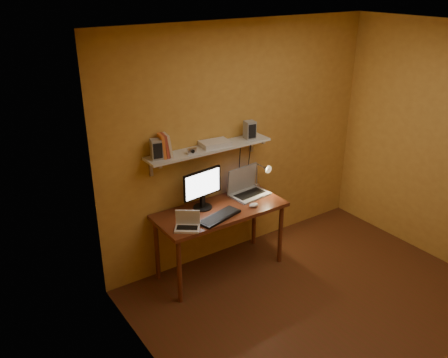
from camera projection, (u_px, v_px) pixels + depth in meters
room at (353, 193)px, 4.01m from camera, size 3.44×3.24×2.64m
desk at (220, 216)px, 4.98m from camera, size 1.40×0.60×0.75m
wall_shelf at (210, 149)px, 4.85m from camera, size 1.40×0.25×0.21m
monitor at (202, 187)px, 4.87m from camera, size 0.47×0.22×0.42m
laptop at (246, 187)px, 5.25m from camera, size 0.44×0.34×0.31m
netbook at (187, 223)px, 4.55m from camera, size 0.29×0.28×0.18m
keyboard at (220, 217)px, 4.75m from camera, size 0.51×0.28×0.03m
mouse at (254, 205)px, 4.98m from camera, size 0.11×0.08×0.04m
desk_lamp at (263, 173)px, 5.29m from camera, size 0.09×0.23×0.38m
speaker_left at (157, 149)px, 4.50m from camera, size 0.13×0.13×0.19m
speaker_right at (250, 130)px, 5.05m from camera, size 0.12×0.12×0.19m
books at (165, 146)px, 4.55m from camera, size 0.14×0.16×0.23m
shelf_camera at (192, 151)px, 4.65m from camera, size 0.10×0.05×0.06m
router at (215, 143)px, 4.87m from camera, size 0.32×0.23×0.05m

